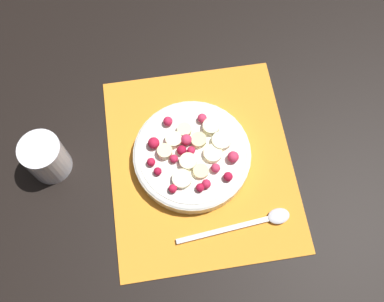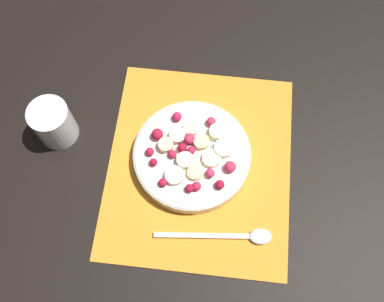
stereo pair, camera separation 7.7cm
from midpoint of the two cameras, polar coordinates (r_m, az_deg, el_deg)
The scene contains 5 objects.
ground_plane at distance 0.81m, azimuth -1.54°, elevation -1.93°, with size 3.00×3.00×0.00m, color black.
placemat at distance 0.80m, azimuth -1.55°, elevation -1.85°, with size 0.40×0.34×0.01m.
fruit_bowl at distance 0.79m, azimuth -2.78°, elevation -0.80°, with size 0.22×0.22×0.05m.
spoon at distance 0.77m, azimuth 5.74°, elevation -9.72°, with size 0.04×0.21×0.01m.
drinking_glass at distance 0.82m, azimuth -21.49°, elevation -1.14°, with size 0.07×0.07×0.08m.
Camera 1 is at (-0.28, 0.06, 0.75)m, focal length 40.00 mm.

